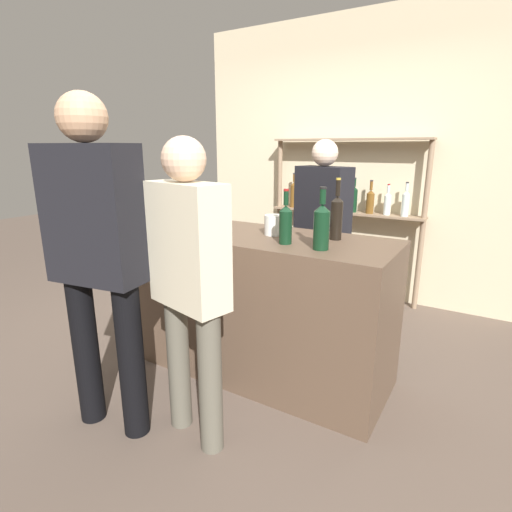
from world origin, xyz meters
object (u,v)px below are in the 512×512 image
(counter_bottle_2, at_px, (337,216))
(wine_glass, at_px, (286,222))
(customer_center, at_px, (189,274))
(customer_left, at_px, (96,247))
(cork_jar, at_px, (274,225))
(counter_bottle_1, at_px, (322,225))
(counter_bottle_0, at_px, (286,223))
(server_behind_counter, at_px, (322,223))

(counter_bottle_2, bearing_deg, wine_glass, -145.59)
(customer_center, relative_size, customer_left, 0.89)
(cork_jar, relative_size, customer_center, 0.08)
(customer_center, bearing_deg, counter_bottle_1, -22.74)
(wine_glass, bearing_deg, counter_bottle_0, -62.69)
(counter_bottle_1, distance_m, wine_glass, 0.30)
(counter_bottle_2, distance_m, cork_jar, 0.41)
(counter_bottle_0, height_order, customer_center, customer_center)
(counter_bottle_2, xyz_separation_m, customer_left, (-0.88, -1.07, -0.08))
(counter_bottle_2, distance_m, wine_glass, 0.32)
(wine_glass, distance_m, server_behind_counter, 0.95)
(counter_bottle_0, distance_m, counter_bottle_2, 0.34)
(customer_center, bearing_deg, counter_bottle_2, -12.19)
(wine_glass, xyz_separation_m, customer_center, (-0.17, -0.71, -0.17))
(wine_glass, distance_m, customer_center, 0.75)
(counter_bottle_1, bearing_deg, customer_center, -126.09)
(counter_bottle_1, height_order, server_behind_counter, server_behind_counter)
(cork_jar, xyz_separation_m, server_behind_counter, (-0.00, 0.83, -0.12))
(customer_center, bearing_deg, server_behind_counter, 12.30)
(counter_bottle_0, relative_size, customer_left, 0.18)
(wine_glass, height_order, customer_center, customer_center)
(counter_bottle_0, height_order, customer_left, customer_left)
(counter_bottle_1, relative_size, server_behind_counter, 0.22)
(counter_bottle_2, height_order, customer_center, customer_center)
(counter_bottle_1, relative_size, cork_jar, 2.68)
(counter_bottle_0, height_order, server_behind_counter, server_behind_counter)
(server_behind_counter, bearing_deg, cork_jar, 16.97)
(counter_bottle_0, relative_size, counter_bottle_2, 0.86)
(counter_bottle_2, distance_m, customer_center, 1.01)
(customer_left, bearing_deg, cork_jar, -35.35)
(customer_left, bearing_deg, wine_glass, -43.98)
(counter_bottle_2, distance_m, customer_left, 1.39)
(counter_bottle_2, height_order, server_behind_counter, server_behind_counter)
(customer_left, bearing_deg, server_behind_counter, -23.90)
(counter_bottle_1, height_order, cork_jar, counter_bottle_1)
(counter_bottle_2, bearing_deg, customer_center, -115.54)
(counter_bottle_1, distance_m, cork_jar, 0.46)
(counter_bottle_0, distance_m, customer_center, 0.68)
(counter_bottle_0, relative_size, wine_glass, 2.16)
(customer_left, bearing_deg, counter_bottle_0, -48.68)
(wine_glass, height_order, customer_left, customer_left)
(server_behind_counter, bearing_deg, counter_bottle_0, 26.78)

